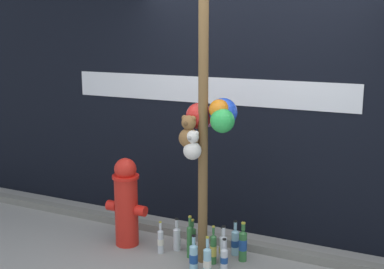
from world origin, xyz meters
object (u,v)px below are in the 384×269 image
bottle_4 (235,241)px  bottle_6 (161,240)px  bottle_8 (192,238)px  bottle_11 (243,245)px  bottle_10 (207,261)px  bottle_0 (223,250)px  bottle_2 (194,256)px  bottle_7 (213,249)px  bottle_3 (222,248)px  bottle_9 (190,240)px  memorial_post (207,97)px  bottle_1 (224,259)px  bottle_5 (177,237)px  fire_hydrant (126,201)px

bottle_4 → bottle_6: size_ratio=1.07×
bottle_8 → bottle_11: bearing=2.5°
bottle_10 → bottle_0: bearing=70.5°
bottle_2 → bottle_7: size_ratio=0.88×
bottle_3 → bottle_9: 0.32m
bottle_7 → bottle_9: bearing=174.2°
memorial_post → bottle_8: size_ratio=9.08×
bottle_8 → bottle_3: bearing=-12.4°
bottle_1 → bottle_5: (-0.60, 0.24, 0.00)m
bottle_11 → bottle_8: bearing=-177.5°
bottle_5 → memorial_post: bearing=-13.9°
memorial_post → bottle_2: 1.44m
bottle_0 → bottle_2: bearing=-145.1°
bottle_8 → bottle_6: bearing=-148.0°
bottle_9 → bottle_11: (0.48, 0.15, -0.01)m
fire_hydrant → bottle_1: 1.17m
bottle_11 → bottle_5: bearing=-174.9°
bottle_4 → bottle_10: bearing=-98.9°
fire_hydrant → bottle_9: (0.70, 0.01, -0.28)m
bottle_0 → bottle_3: size_ratio=1.16×
bottle_3 → bottle_11: size_ratio=0.90×
bottle_0 → bottle_11: (0.12, 0.19, -0.00)m
fire_hydrant → bottle_10: size_ratio=2.51×
bottle_6 → bottle_5: bearing=48.4°
bottle_5 → bottle_8: bottle_8 is taller
bottle_3 → bottle_8: bottle_3 is taller
bottle_1 → bottle_8: 0.53m
memorial_post → bottle_6: size_ratio=9.28×
fire_hydrant → bottle_6: 0.52m
bottle_3 → bottle_7: bearing=-128.2°
bottle_10 → bottle_11: bearing=64.5°
bottle_1 → bottle_8: bottle_8 is taller
bottle_2 → bottle_3: size_ratio=0.95×
memorial_post → fire_hydrant: 1.40m
bottle_4 → bottle_8: size_ratio=1.05×
memorial_post → bottle_6: (-0.47, -0.04, -1.42)m
bottle_6 → bottle_8: bottle_8 is taller
bottle_2 → bottle_8: (-0.17, 0.33, 0.01)m
bottle_0 → bottle_11: bottle_0 is taller
bottle_2 → memorial_post: bearing=81.0°
memorial_post → bottle_1: size_ratio=9.16×
bottle_0 → bottle_3: 0.11m
bottle_6 → bottle_2: bearing=-20.8°
fire_hydrant → bottle_0: size_ratio=2.25×
bottle_4 → bottle_11: bearing=-39.1°
bottle_9 → bottle_7: bearing=-5.8°
bottle_4 → bottle_5: (-0.55, -0.15, -0.00)m
bottle_5 → bottle_7: bearing=-14.5°
bottle_3 → bottle_7: (-0.06, -0.07, 0.01)m
fire_hydrant → bottle_10: fire_hydrant is taller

